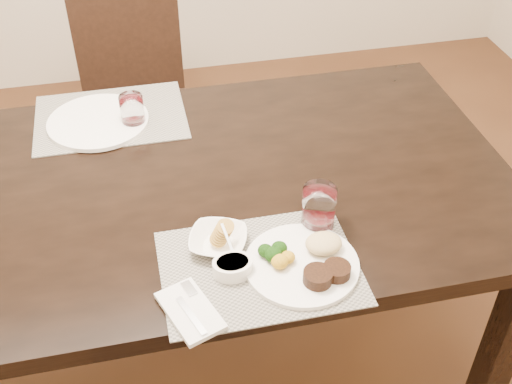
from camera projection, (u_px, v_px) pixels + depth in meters
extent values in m
plane|color=#3F2414|center=(173.00, 356.00, 2.21)|extent=(4.50, 4.50, 0.00)
cube|color=black|center=(151.00, 195.00, 1.74)|extent=(2.00, 1.00, 0.05)
cube|color=black|center=(503.00, 344.00, 1.82)|extent=(0.08, 0.08, 0.70)
cube|color=black|center=(392.00, 168.00, 2.45)|extent=(0.08, 0.08, 0.70)
cube|color=black|center=(139.00, 119.00, 2.57)|extent=(0.42, 0.42, 0.04)
cube|color=black|center=(103.00, 196.00, 2.55)|extent=(0.04, 0.04, 0.41)
cube|color=black|center=(193.00, 184.00, 2.61)|extent=(0.04, 0.04, 0.41)
cube|color=black|center=(100.00, 145.00, 2.82)|extent=(0.04, 0.04, 0.41)
cube|color=black|center=(182.00, 135.00, 2.88)|extent=(0.04, 0.04, 0.41)
cube|color=black|center=(128.00, 42.00, 2.56)|extent=(0.42, 0.04, 0.45)
cube|color=gray|center=(259.00, 268.00, 1.50)|extent=(0.46, 0.34, 0.00)
cube|color=gray|center=(111.00, 117.00, 2.00)|extent=(0.46, 0.34, 0.00)
cylinder|color=white|center=(302.00, 265.00, 1.50)|extent=(0.27, 0.27, 0.01)
cylinder|color=black|center=(318.00, 277.00, 1.44)|extent=(0.07, 0.07, 0.03)
cylinder|color=black|center=(337.00, 270.00, 1.46)|extent=(0.06, 0.06, 0.03)
ellipsoid|color=tan|center=(324.00, 243.00, 1.52)|extent=(0.09, 0.08, 0.04)
ellipsoid|color=#163D0B|center=(273.00, 254.00, 1.49)|extent=(0.04, 0.04, 0.03)
ellipsoid|color=gold|center=(280.00, 261.00, 1.47)|extent=(0.04, 0.04, 0.03)
cube|color=white|center=(190.00, 311.00, 1.39)|extent=(0.15, 0.19, 0.01)
cube|color=silver|center=(191.00, 316.00, 1.37)|extent=(0.05, 0.12, 0.00)
cube|color=silver|center=(189.00, 288.00, 1.43)|extent=(0.04, 0.05, 0.00)
cube|color=silver|center=(303.00, 244.00, 1.56)|extent=(0.09, 0.12, 0.00)
cube|color=black|center=(316.00, 275.00, 1.47)|extent=(0.07, 0.09, 0.01)
imported|color=white|center=(218.00, 241.00, 1.54)|extent=(0.18, 0.18, 0.03)
cylinder|color=#A37D33|center=(218.00, 234.00, 1.53)|extent=(0.04, 0.05, 0.04)
cylinder|color=white|center=(233.00, 267.00, 1.47)|extent=(0.09, 0.09, 0.04)
cylinder|color=#0D3A0E|center=(233.00, 263.00, 1.47)|extent=(0.08, 0.08, 0.01)
cube|color=silver|center=(227.00, 238.00, 1.50)|extent=(0.01, 0.06, 0.04)
cylinder|color=white|center=(319.00, 207.00, 1.58)|extent=(0.08, 0.08, 0.11)
cylinder|color=#380508|center=(318.00, 220.00, 1.60)|extent=(0.07, 0.07, 0.03)
cylinder|color=white|center=(98.00, 122.00, 1.96)|extent=(0.31, 0.31, 0.01)
cylinder|color=white|center=(132.00, 111.00, 1.93)|extent=(0.07, 0.07, 0.10)
cylinder|color=#380508|center=(134.00, 121.00, 1.95)|extent=(0.06, 0.06, 0.02)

